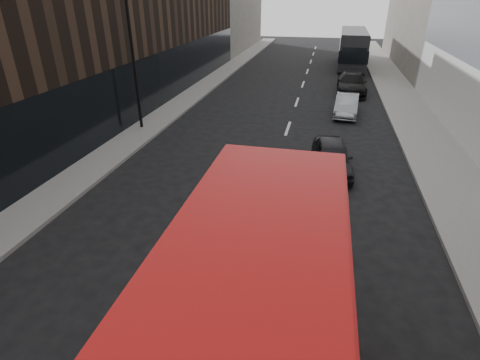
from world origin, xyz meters
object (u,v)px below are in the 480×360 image
Objects in this scene: car_a at (332,157)px; car_b at (347,105)px; street_lamp at (134,55)px; car_c at (352,83)px; grey_bus at (353,48)px.

car_a is 1.01× the size of car_b.
street_lamp reaches higher than car_b.
car_c is at bearing 43.82° from street_lamp.
grey_bus is 2.86× the size of car_b.
car_c is (0.53, 6.07, 0.12)m from car_b.
car_a is 0.76× the size of car_c.
grey_bus is 17.98m from car_b.
car_c reaches higher than car_b.
street_lamp is 11.75m from car_a.
car_b is (0.88, 8.93, -0.03)m from car_a.
street_lamp is 1.31× the size of car_c.
car_c is (1.41, 15.00, 0.09)m from car_a.
car_b is at bearing 25.62° from street_lamp.
car_a is (10.69, -3.38, -3.49)m from street_lamp.
grey_bus reaches higher than car_c.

